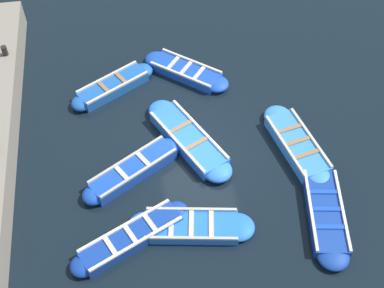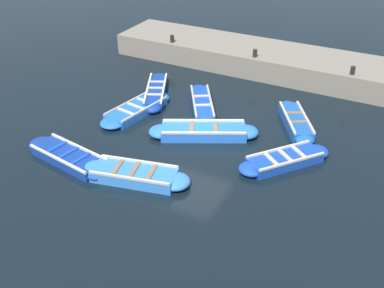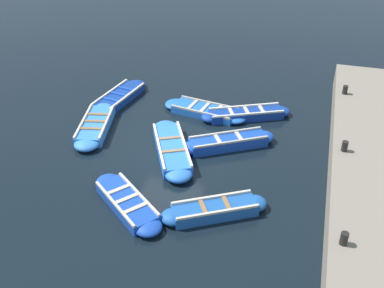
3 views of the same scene
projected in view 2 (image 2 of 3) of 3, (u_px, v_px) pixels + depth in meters
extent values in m
plane|color=black|center=(193.00, 138.00, 16.46)|extent=(120.00, 120.00, 0.00)
cube|color=navy|center=(156.00, 92.00, 19.40)|extent=(3.06, 2.01, 0.35)
ellipsoid|color=navy|center=(159.00, 78.00, 20.68)|extent=(0.97, 0.96, 0.35)
ellipsoid|color=navy|center=(152.00, 108.00, 18.12)|extent=(0.97, 0.96, 0.35)
cube|color=silver|center=(148.00, 87.00, 19.29)|extent=(2.71, 1.36, 0.07)
cube|color=silver|center=(164.00, 88.00, 19.28)|extent=(2.71, 1.36, 0.07)
cube|color=beige|center=(157.00, 82.00, 19.84)|extent=(0.42, 0.67, 0.04)
cube|color=beige|center=(156.00, 88.00, 19.29)|extent=(0.42, 0.67, 0.04)
cube|color=beige|center=(154.00, 94.00, 18.75)|extent=(0.42, 0.67, 0.04)
cube|color=#3884E0|center=(135.00, 175.00, 14.23)|extent=(1.59, 2.84, 0.36)
ellipsoid|color=#3884E0|center=(175.00, 181.00, 13.94)|extent=(1.13, 1.15, 0.36)
ellipsoid|color=#3884E0|center=(96.00, 169.00, 14.51)|extent=(1.13, 1.15, 0.36)
cube|color=beige|center=(139.00, 161.00, 14.50)|extent=(0.66, 2.58, 0.07)
cube|color=beige|center=(129.00, 178.00, 13.73)|extent=(0.66, 2.58, 0.07)
cube|color=olive|center=(151.00, 172.00, 14.00)|extent=(0.90, 0.34, 0.04)
cube|color=olive|center=(134.00, 170.00, 14.12)|extent=(0.90, 0.34, 0.04)
cube|color=olive|center=(117.00, 167.00, 14.24)|extent=(0.90, 0.34, 0.04)
cube|color=#1947B7|center=(285.00, 160.00, 14.98)|extent=(2.55, 2.30, 0.32)
ellipsoid|color=#1947B7|center=(316.00, 152.00, 15.42)|extent=(1.19, 1.19, 0.32)
ellipsoid|color=#1947B7|center=(252.00, 169.00, 14.55)|extent=(1.19, 1.19, 0.32)
cube|color=beige|center=(278.00, 149.00, 15.20)|extent=(1.99, 1.63, 0.07)
cube|color=beige|center=(293.00, 162.00, 14.56)|extent=(1.99, 1.63, 0.07)
cube|color=beige|center=(299.00, 152.00, 15.07)|extent=(0.61, 0.71, 0.04)
cube|color=beige|center=(285.00, 156.00, 14.88)|extent=(0.61, 0.71, 0.04)
cube|color=beige|center=(271.00, 159.00, 14.70)|extent=(0.61, 0.71, 0.04)
cube|color=blue|center=(136.00, 110.00, 18.06)|extent=(2.81, 1.45, 0.29)
ellipsoid|color=blue|center=(158.00, 98.00, 18.97)|extent=(1.12, 1.09, 0.29)
ellipsoid|color=blue|center=(113.00, 123.00, 17.16)|extent=(1.12, 1.09, 0.29)
cube|color=#B2AD9E|center=(127.00, 103.00, 18.21)|extent=(2.60, 0.51, 0.07)
cube|color=#B2AD9E|center=(145.00, 109.00, 17.73)|extent=(2.60, 0.51, 0.07)
cube|color=beige|center=(146.00, 101.00, 18.36)|extent=(0.29, 0.92, 0.04)
cube|color=beige|center=(136.00, 106.00, 17.98)|extent=(0.29, 0.92, 0.04)
cube|color=beige|center=(126.00, 111.00, 17.59)|extent=(0.29, 0.92, 0.04)
cube|color=blue|center=(204.00, 132.00, 16.50)|extent=(2.30, 3.21, 0.37)
ellipsoid|color=blue|center=(246.00, 132.00, 16.49)|extent=(1.26, 1.27, 0.37)
ellipsoid|color=blue|center=(162.00, 132.00, 16.51)|extent=(1.26, 1.27, 0.37)
cube|color=silver|center=(203.00, 120.00, 16.77)|extent=(1.44, 2.74, 0.07)
cube|color=silver|center=(204.00, 133.00, 15.99)|extent=(1.44, 2.74, 0.07)
cube|color=olive|center=(216.00, 127.00, 16.39)|extent=(0.85, 0.53, 0.04)
cube|color=olive|center=(192.00, 127.00, 16.39)|extent=(0.85, 0.53, 0.04)
cube|color=navy|center=(69.00, 157.00, 15.13)|extent=(1.42, 2.93, 0.31)
ellipsoid|color=navy|center=(98.00, 172.00, 14.43)|extent=(1.05, 1.08, 0.31)
ellipsoid|color=navy|center=(42.00, 144.00, 15.84)|extent=(1.05, 1.08, 0.31)
cube|color=silver|center=(78.00, 147.00, 15.34)|extent=(0.51, 2.73, 0.07)
cube|color=silver|center=(57.00, 159.00, 14.72)|extent=(0.51, 2.73, 0.07)
cube|color=#1947B7|center=(80.00, 159.00, 14.74)|extent=(0.89, 0.28, 0.04)
cube|color=#1947B7|center=(68.00, 153.00, 15.04)|extent=(0.89, 0.28, 0.04)
cube|color=#1947B7|center=(56.00, 147.00, 15.34)|extent=(0.89, 0.28, 0.04)
cube|color=#1947B7|center=(202.00, 105.00, 18.29)|extent=(2.86, 2.15, 0.39)
ellipsoid|color=#1947B7|center=(199.00, 90.00, 19.51)|extent=(0.98, 0.98, 0.39)
ellipsoid|color=#1947B7|center=(205.00, 122.00, 17.07)|extent=(0.98, 0.98, 0.39)
cube|color=#B2AD9E|center=(194.00, 100.00, 18.15)|extent=(2.46, 1.54, 0.07)
cube|color=#B2AD9E|center=(210.00, 100.00, 18.19)|extent=(2.46, 1.54, 0.07)
cube|color=beige|center=(201.00, 96.00, 18.52)|extent=(0.47, 0.65, 0.04)
cube|color=beige|center=(203.00, 105.00, 17.83)|extent=(0.47, 0.65, 0.04)
cube|color=#1E59AD|center=(296.00, 122.00, 17.13)|extent=(2.60, 1.96, 0.37)
ellipsoid|color=#1E59AD|center=(288.00, 106.00, 18.22)|extent=(1.00, 0.99, 0.37)
ellipsoid|color=#1E59AD|center=(304.00, 139.00, 16.05)|extent=(1.00, 0.99, 0.37)
cube|color=beige|center=(287.00, 117.00, 17.00)|extent=(2.21, 1.33, 0.07)
cube|color=beige|center=(305.00, 117.00, 17.03)|extent=(2.21, 1.33, 0.07)
cube|color=olive|center=(294.00, 113.00, 17.33)|extent=(0.47, 0.66, 0.04)
cube|color=olive|center=(299.00, 122.00, 16.72)|extent=(0.47, 0.66, 0.04)
cube|color=gray|center=(263.00, 59.00, 21.75)|extent=(3.12, 14.86, 1.03)
cylinder|color=black|center=(172.00, 39.00, 22.16)|extent=(0.20, 0.20, 0.35)
cylinder|color=black|center=(255.00, 53.00, 20.47)|extent=(0.20, 0.20, 0.35)
cylinder|color=black|center=(353.00, 70.00, 18.78)|extent=(0.20, 0.20, 0.35)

